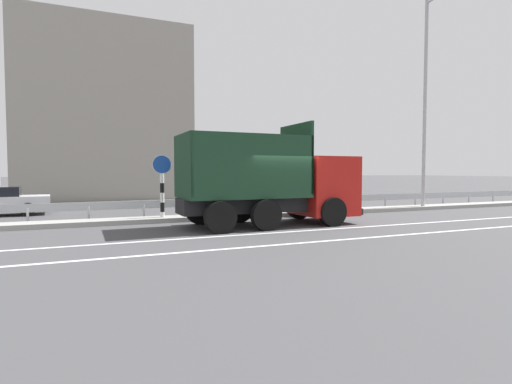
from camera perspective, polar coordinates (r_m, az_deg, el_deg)
The scene contains 9 objects.
ground_plane at distance 14.60m, azimuth 2.68°, elevation -4.81°, with size 320.00×320.00×0.00m, color #424244.
lane_strip_0 at distance 13.14m, azimuth 4.99°, elevation -5.67°, with size 71.23×0.16×0.01m, color silver.
lane_strip_1 at distance 11.49m, azimuth 9.56°, elevation -6.95°, with size 71.23×0.16×0.01m, color silver.
median_island at distance 17.11m, azimuth -1.36°, elevation -3.37°, with size 39.18×1.10×0.18m, color gray.
median_guardrail at distance 17.95m, azimuth -2.47°, elevation -1.54°, with size 71.23×0.09×0.78m.
dump_truck at distance 15.00m, azimuth 4.64°, elevation 0.47°, with size 6.66×2.81×3.74m.
median_road_sign at distance 16.05m, azimuth -13.27°, elevation 0.79°, with size 0.75×0.16×2.62m.
street_lamp_2 at distance 22.68m, azimuth 23.20°, elevation 12.41°, with size 0.71×1.88×10.68m.
background_building_1 at distance 34.55m, azimuth -20.80°, elevation 9.88°, with size 11.79×11.19×12.53m, color gray.
Camera 1 is at (-6.27, -13.04, 1.96)m, focal length 28.00 mm.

